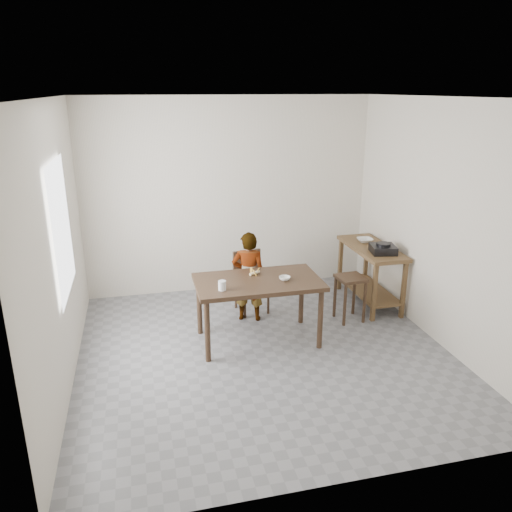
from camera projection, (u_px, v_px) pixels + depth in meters
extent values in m
cube|color=slate|center=(264.00, 354.00, 5.53)|extent=(4.00, 4.00, 0.04)
cube|color=white|center=(266.00, 95.00, 4.65)|extent=(4.00, 4.00, 0.04)
cube|color=silver|center=(229.00, 196.00, 6.95)|extent=(4.00, 0.04, 2.70)
cube|color=silver|center=(343.00, 321.00, 3.23)|extent=(4.00, 0.04, 2.70)
cube|color=silver|center=(56.00, 250.00, 4.64)|extent=(0.04, 4.00, 2.70)
cube|color=silver|center=(441.00, 224.00, 5.54)|extent=(0.04, 4.00, 2.70)
cube|color=white|center=(62.00, 229.00, 4.79)|extent=(0.02, 1.10, 1.30)
imported|color=silver|center=(249.00, 277.00, 6.16)|extent=(0.48, 0.39, 1.14)
cylinder|color=white|center=(222.00, 285.00, 5.27)|extent=(0.10, 0.10, 0.10)
imported|color=white|center=(285.00, 278.00, 5.55)|extent=(0.15, 0.15, 0.04)
imported|color=white|center=(365.00, 240.00, 6.75)|extent=(0.23, 0.23, 0.05)
cube|color=black|center=(383.00, 249.00, 6.30)|extent=(0.35, 0.35, 0.10)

